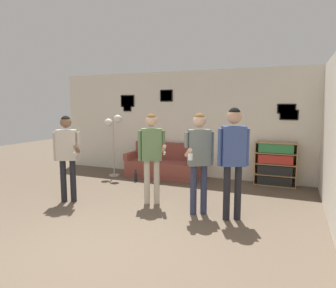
{
  "coord_description": "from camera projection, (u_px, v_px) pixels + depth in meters",
  "views": [
    {
      "loc": [
        2.25,
        -2.86,
        1.82
      ],
      "look_at": [
        0.12,
        2.23,
        1.11
      ],
      "focal_mm": 32.0,
      "sensor_mm": 36.0,
      "label": 1
    }
  ],
  "objects": [
    {
      "name": "bookshelf",
      "position": [
        275.0,
        164.0,
        6.83
      ],
      "size": [
        0.91,
        0.3,
        1.0
      ],
      "color": "#A87F51",
      "rests_on": "ground_plane"
    },
    {
      "name": "couch",
      "position": [
        163.0,
        166.0,
        7.71
      ],
      "size": [
        1.88,
        0.8,
        0.86
      ],
      "color": "brown",
      "rests_on": "ground_plane"
    },
    {
      "name": "person_player_foreground_left",
      "position": [
        67.0,
        150.0,
        5.6
      ],
      "size": [
        0.59,
        0.38,
        1.64
      ],
      "color": "black",
      "rests_on": "ground_plane"
    },
    {
      "name": "bottle_on_floor",
      "position": [
        136.0,
        177.0,
        7.25
      ],
      "size": [
        0.07,
        0.07,
        0.29
      ],
      "color": "black",
      "rests_on": "ground_plane"
    },
    {
      "name": "person_player_foreground_center",
      "position": [
        152.0,
        149.0,
        5.48
      ],
      "size": [
        0.59,
        0.38,
        1.68
      ],
      "color": "#B7AD99",
      "rests_on": "ground_plane"
    },
    {
      "name": "ground_plane",
      "position": [
        89.0,
        254.0,
        3.71
      ],
      "size": [
        20.0,
        20.0,
        0.0
      ],
      "primitive_type": "plane",
      "color": "brown"
    },
    {
      "name": "person_watcher_holding_cup",
      "position": [
        199.0,
        153.0,
        4.95
      ],
      "size": [
        0.44,
        0.57,
        1.71
      ],
      "color": "#2D334C",
      "rests_on": "ground_plane"
    },
    {
      "name": "wall_back",
      "position": [
        197.0,
        124.0,
        7.66
      ],
      "size": [
        8.07,
        0.08,
        2.7
      ],
      "color": "silver",
      "rests_on": "ground_plane"
    },
    {
      "name": "floor_lamp",
      "position": [
        113.0,
        128.0,
        7.67
      ],
      "size": [
        0.49,
        0.28,
        1.59
      ],
      "color": "#ADA89E",
      "rests_on": "ground_plane"
    },
    {
      "name": "wall_right",
      "position": [
        336.0,
        137.0,
        4.49
      ],
      "size": [
        0.06,
        6.87,
        2.7
      ],
      "color": "silver",
      "rests_on": "ground_plane"
    },
    {
      "name": "person_spectator_near_bookshelf",
      "position": [
        233.0,
        151.0,
        4.69
      ],
      "size": [
        0.46,
        0.34,
        1.8
      ],
      "color": "black",
      "rests_on": "ground_plane"
    }
  ]
}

